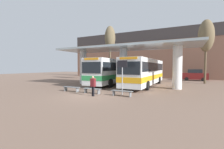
% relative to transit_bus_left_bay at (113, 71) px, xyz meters
% --- Properties ---
extents(ground_plane, '(100.00, 100.00, 0.00)m').
position_rel_transit_bus_left_bay_xyz_m(ground_plane, '(2.13, -8.54, -1.91)').
color(ground_plane, '#755B4C').
extents(townhouse_backdrop, '(40.00, 0.58, 10.59)m').
position_rel_transit_bus_left_bay_xyz_m(townhouse_backdrop, '(2.13, 14.62, 4.24)').
color(townhouse_backdrop, brown).
rests_on(townhouse_backdrop, ground_plane).
extents(station_canopy, '(17.60, 5.55, 4.95)m').
position_rel_transit_bus_left_bay_xyz_m(station_canopy, '(2.13, -1.22, 2.03)').
color(station_canopy, silver).
rests_on(station_canopy, ground_plane).
extents(transit_bus_left_bay, '(3.01, 11.18, 3.42)m').
position_rel_transit_bus_left_bay_xyz_m(transit_bus_left_bay, '(0.00, 0.00, 0.00)').
color(transit_bus_left_bay, white).
rests_on(transit_bus_left_bay, ground_plane).
extents(transit_bus_center_bay, '(2.91, 12.16, 3.37)m').
position_rel_transit_bus_left_bay_xyz_m(transit_bus_center_bay, '(4.54, 0.25, -0.04)').
color(transit_bus_center_bay, white).
rests_on(transit_bus_center_bay, ground_plane).
extents(waiting_bench_near_pillar, '(1.78, 0.44, 0.46)m').
position_rel_transit_bus_left_bay_xyz_m(waiting_bench_near_pillar, '(1.64, -7.63, -1.56)').
color(waiting_bench_near_pillar, slate).
rests_on(waiting_bench_near_pillar, ground_plane).
extents(waiting_bench_mid_platform, '(1.83, 0.44, 0.46)m').
position_rel_transit_bus_left_bay_xyz_m(waiting_bench_mid_platform, '(4.57, -7.63, -1.56)').
color(waiting_bench_mid_platform, slate).
rests_on(waiting_bench_mid_platform, ground_plane).
extents(waiting_bench_far_platform, '(1.86, 0.44, 0.46)m').
position_rel_transit_bus_left_bay_xyz_m(waiting_bench_far_platform, '(-0.78, -7.63, -1.56)').
color(waiting_bench_far_platform, slate).
rests_on(waiting_bench_far_platform, ground_plane).
extents(info_sign_platform, '(0.90, 0.09, 2.98)m').
position_rel_transit_bus_left_bay_xyz_m(info_sign_platform, '(4.33, -6.97, 0.22)').
color(info_sign_platform, gray).
rests_on(info_sign_platform, ground_plane).
extents(pedestrian_waiting, '(0.61, 0.31, 1.65)m').
position_rel_transit_bus_left_bay_xyz_m(pedestrian_waiting, '(2.43, -8.66, -0.90)').
color(pedestrian_waiting, black).
rests_on(pedestrian_waiting, ground_plane).
extents(poplar_tree_behind_left, '(1.94, 1.94, 9.83)m').
position_rel_transit_bus_left_bay_xyz_m(poplar_tree_behind_left, '(-3.17, 5.46, 5.63)').
color(poplar_tree_behind_left, brown).
rests_on(poplar_tree_behind_left, ground_plane).
extents(poplar_tree_behind_right, '(2.09, 2.09, 9.20)m').
position_rel_transit_bus_left_bay_xyz_m(poplar_tree_behind_right, '(11.79, 6.43, 4.89)').
color(poplar_tree_behind_right, brown).
rests_on(poplar_tree_behind_right, ground_plane).
extents(parked_car_street, '(4.13, 2.06, 2.01)m').
position_rel_transit_bus_left_bay_xyz_m(parked_car_street, '(10.74, 11.48, -0.94)').
color(parked_car_street, maroon).
rests_on(parked_car_street, ground_plane).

